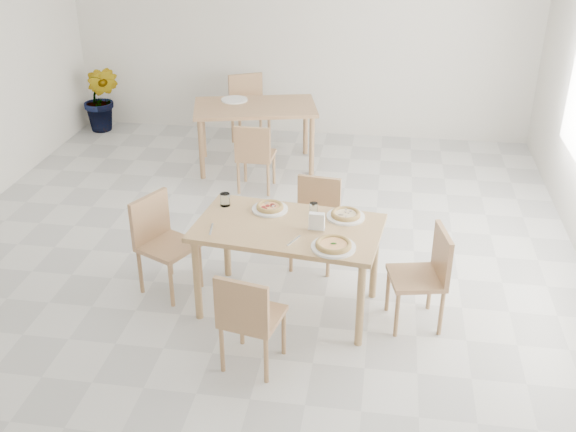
# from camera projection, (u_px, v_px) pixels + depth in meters

# --- Properties ---
(main_table) EXTENTS (1.51, 0.97, 0.75)m
(main_table) POSITION_uv_depth(u_px,v_px,m) (288.00, 236.00, 5.22)
(main_table) COLOR tan
(main_table) RESTS_ON ground
(chair_south) EXTENTS (0.46, 0.46, 0.79)m
(chair_south) POSITION_uv_depth(u_px,v_px,m) (248.00, 315.00, 4.62)
(chair_south) COLOR tan
(chair_south) RESTS_ON ground
(chair_north) EXTENTS (0.43, 0.43, 0.79)m
(chair_north) POSITION_uv_depth(u_px,v_px,m) (316.00, 216.00, 5.97)
(chair_north) COLOR tan
(chair_north) RESTS_ON ground
(chair_west) EXTENTS (0.55, 0.55, 0.83)m
(chair_west) POSITION_uv_depth(u_px,v_px,m) (161.00, 237.00, 5.57)
(chair_west) COLOR tan
(chair_west) RESTS_ON ground
(chair_east) EXTENTS (0.47, 0.47, 0.80)m
(chair_east) POSITION_uv_depth(u_px,v_px,m) (427.00, 271.00, 5.12)
(chair_east) COLOR tan
(chair_east) RESTS_ON ground
(plate_margherita) EXTENTS (0.33, 0.33, 0.02)m
(plate_margherita) POSITION_uv_depth(u_px,v_px,m) (333.00, 247.00, 4.86)
(plate_margherita) COLOR white
(plate_margherita) RESTS_ON main_table
(plate_mushroom) EXTENTS (0.30, 0.30, 0.02)m
(plate_mushroom) POSITION_uv_depth(u_px,v_px,m) (346.00, 217.00, 5.29)
(plate_mushroom) COLOR white
(plate_mushroom) RESTS_ON main_table
(plate_pepperoni) EXTENTS (0.29, 0.29, 0.02)m
(plate_pepperoni) POSITION_uv_depth(u_px,v_px,m) (270.00, 209.00, 5.41)
(plate_pepperoni) COLOR white
(plate_pepperoni) RESTS_ON main_table
(pizza_margherita) EXTENTS (0.31, 0.31, 0.03)m
(pizza_margherita) POSITION_uv_depth(u_px,v_px,m) (333.00, 244.00, 4.85)
(pizza_margherita) COLOR #D7B465
(pizza_margherita) RESTS_ON plate_margherita
(pizza_mushroom) EXTENTS (0.28, 0.28, 0.03)m
(pizza_mushroom) POSITION_uv_depth(u_px,v_px,m) (346.00, 214.00, 5.28)
(pizza_mushroom) COLOR #D7B465
(pizza_mushroom) RESTS_ON plate_mushroom
(pizza_pepperoni) EXTENTS (0.28, 0.28, 0.03)m
(pizza_pepperoni) POSITION_uv_depth(u_px,v_px,m) (270.00, 206.00, 5.40)
(pizza_pepperoni) COLOR #D7B465
(pizza_pepperoni) RESTS_ON plate_pepperoni
(tumbler_a) EXTENTS (0.08, 0.08, 0.11)m
(tumbler_a) POSITION_uv_depth(u_px,v_px,m) (225.00, 200.00, 5.46)
(tumbler_a) COLOR white
(tumbler_a) RESTS_ON main_table
(tumbler_b) EXTENTS (0.07, 0.07, 0.09)m
(tumbler_b) POSITION_uv_depth(u_px,v_px,m) (314.00, 208.00, 5.35)
(tumbler_b) COLOR white
(tumbler_b) RESTS_ON main_table
(napkin_holder) EXTENTS (0.13, 0.07, 0.14)m
(napkin_holder) POSITION_uv_depth(u_px,v_px,m) (317.00, 222.00, 5.08)
(napkin_holder) COLOR silver
(napkin_holder) RESTS_ON main_table
(fork_a) EXTENTS (0.04, 0.19, 0.01)m
(fork_a) POSITION_uv_depth(u_px,v_px,m) (211.00, 229.00, 5.12)
(fork_a) COLOR silver
(fork_a) RESTS_ON main_table
(fork_b) EXTENTS (0.09, 0.17, 0.01)m
(fork_b) POSITION_uv_depth(u_px,v_px,m) (294.00, 241.00, 4.96)
(fork_b) COLOR silver
(fork_b) RESTS_ON main_table
(second_table) EXTENTS (1.55, 1.11, 0.75)m
(second_table) POSITION_uv_depth(u_px,v_px,m) (255.00, 113.00, 7.87)
(second_table) COLOR tan
(second_table) RESTS_ON ground
(chair_back_s) EXTENTS (0.40, 0.40, 0.78)m
(chair_back_s) POSITION_uv_depth(u_px,v_px,m) (254.00, 153.00, 7.30)
(chair_back_s) COLOR tan
(chair_back_s) RESTS_ON ground
(chair_back_n) EXTENTS (0.59, 0.59, 0.89)m
(chair_back_n) POSITION_uv_depth(u_px,v_px,m) (248.00, 105.00, 8.59)
(chair_back_n) COLOR tan
(chair_back_n) RESTS_ON ground
(plate_empty) EXTENTS (0.31, 0.31, 0.02)m
(plate_empty) POSITION_uv_depth(u_px,v_px,m) (234.00, 100.00, 8.00)
(plate_empty) COLOR white
(plate_empty) RESTS_ON second_table
(potted_plant) EXTENTS (0.50, 0.41, 0.90)m
(potted_plant) POSITION_uv_depth(u_px,v_px,m) (102.00, 99.00, 9.05)
(potted_plant) COLOR #27621D
(potted_plant) RESTS_ON ground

